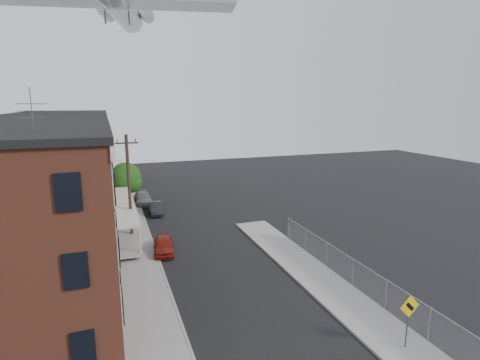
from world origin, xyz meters
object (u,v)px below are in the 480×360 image
object	(u,v)px
warning_sign	(409,313)
car_near	(164,245)
utility_pole	(129,187)
street_tree	(127,179)
car_mid	(155,208)
car_far	(143,198)

from	to	relation	value
warning_sign	car_near	distance (m)	18.11
utility_pole	car_near	xyz separation A→B (m)	(2.12, -3.40, -4.04)
street_tree	car_near	distance (m)	13.74
utility_pole	street_tree	size ratio (longest dim) A/B	1.73
utility_pole	car_mid	distance (m)	8.87
utility_pole	car_near	world-z (taller)	utility_pole
car_near	car_mid	distance (m)	10.78
car_far	car_near	bearing A→B (deg)	-89.92
utility_pole	car_far	world-z (taller)	utility_pole
car_mid	car_far	distance (m)	4.58
street_tree	car_near	size ratio (longest dim) A/B	1.40
car_near	warning_sign	bearing A→B (deg)	-52.76
utility_pole	car_mid	bearing A→B (deg)	68.77
utility_pole	street_tree	distance (m)	10.00
warning_sign	car_mid	size ratio (longest dim) A/B	0.76
car_mid	car_far	bearing A→B (deg)	102.24
utility_pole	street_tree	xyz separation A→B (m)	(0.33, 9.92, -1.22)
utility_pole	street_tree	bearing A→B (deg)	88.11
utility_pole	car_far	size ratio (longest dim) A/B	2.00
street_tree	car_mid	size ratio (longest dim) A/B	1.42
utility_pole	warning_sign	bearing A→B (deg)	-59.52
street_tree	warning_sign	bearing A→B (deg)	-69.42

